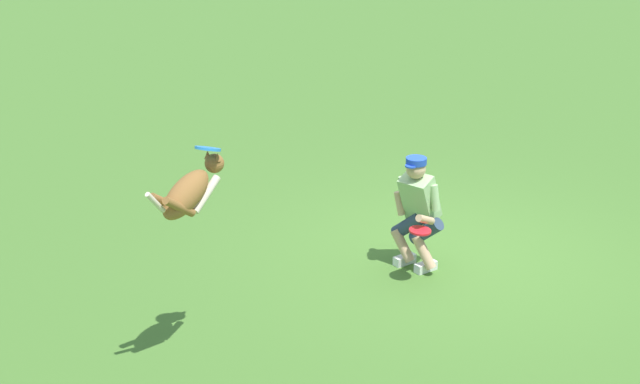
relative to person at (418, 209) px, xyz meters
The scene contains 5 objects.
ground_plane 0.89m from the person, behind, with size 60.00×60.00×0.00m, color #436E2B.
person is the anchor object (origin of this frame).
dog 3.02m from the person, ahead, with size 0.94×0.46×0.51m.
frisbee_flying 2.93m from the person, ahead, with size 0.22×0.22×0.02m, color #2B80E1.
frisbee_held 0.40m from the person, 53.56° to the left, with size 0.23×0.23×0.02m, color red.
Camera 1 is at (6.61, 6.73, 4.41)m, focal length 50.94 mm.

